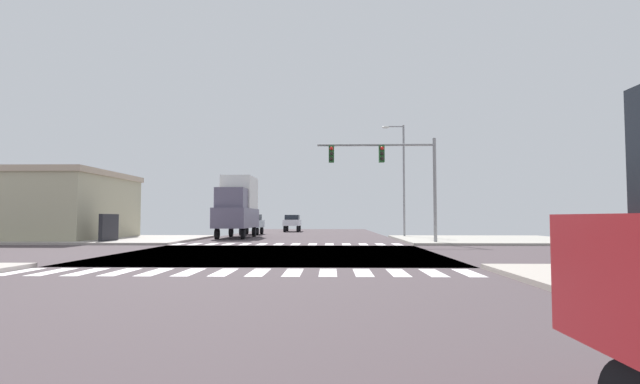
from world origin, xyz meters
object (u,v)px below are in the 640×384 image
at_px(bank_building, 39,206).
at_px(sedan_middle_5, 252,223).
at_px(street_lamp, 401,171).
at_px(traffic_signal_mast, 388,165).
at_px(box_truck_crossing_1, 238,205).
at_px(sedan_queued_2, 292,222).

xyz_separation_m(bank_building, sedan_middle_5, (13.34, 10.92, -1.29)).
xyz_separation_m(street_lamp, sedan_middle_5, (-12.86, 6.74, -4.12)).
bearing_deg(traffic_signal_mast, sedan_middle_5, 124.56).
distance_m(traffic_signal_mast, street_lamp, 9.16).
bearing_deg(box_truck_crossing_1, traffic_signal_mast, 140.78).
bearing_deg(sedan_middle_5, sedan_queued_2, -107.32).
bearing_deg(sedan_middle_5, box_truck_crossing_1, 90.00).
distance_m(street_lamp, sedan_middle_5, 15.10).
xyz_separation_m(traffic_signal_mast, bank_building, (-24.12, 4.73, -2.31)).
relative_size(traffic_signal_mast, bank_building, 0.57).
bearing_deg(bank_building, traffic_signal_mast, -11.09).
height_order(traffic_signal_mast, street_lamp, street_lamp).
bearing_deg(box_truck_crossing_1, bank_building, 16.97).
height_order(street_lamp, box_truck_crossing_1, street_lamp).
height_order(traffic_signal_mast, bank_building, traffic_signal_mast).
relative_size(street_lamp, box_truck_crossing_1, 1.23).
relative_size(traffic_signal_mast, sedan_middle_5, 1.66).
relative_size(sedan_queued_2, sedan_middle_5, 1.00).
relative_size(street_lamp, bank_building, 0.71).
distance_m(street_lamp, bank_building, 26.69).
xyz_separation_m(bank_building, sedan_queued_2, (16.34, 20.54, -1.29)).
bearing_deg(bank_building, sedan_queued_2, 51.49).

